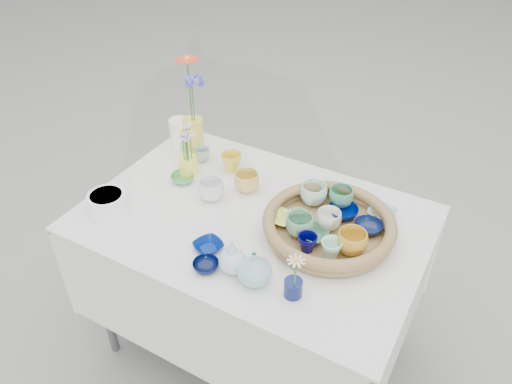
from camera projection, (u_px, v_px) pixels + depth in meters
The scene contains 34 objects.
ground at pixel (254, 343), 2.33m from camera, with size 80.00×80.00×0.00m, color gray.
display_table at pixel (254, 343), 2.33m from camera, with size 1.26×0.86×0.77m, color silver, non-canonical shape.
wicker_tray at pixel (329, 226), 1.77m from camera, with size 0.47×0.47×0.08m, color brown, non-canonical shape.
tray_ceramic_0 at pixel (343, 212), 1.84m from camera, with size 0.11×0.11×0.04m, color #000E5A.
tray_ceramic_1 at pixel (368, 227), 1.77m from camera, with size 0.10×0.10×0.03m, color #0C163D.
tray_ceramic_2 at pixel (352, 242), 1.67m from camera, with size 0.10×0.10×0.08m, color gold.
tray_ceramic_3 at pixel (313, 234), 1.74m from camera, with size 0.11×0.11×0.03m, color #49895E.
tray_ceramic_4 at pixel (300, 226), 1.74m from camera, with size 0.10×0.10×0.08m, color #65A179.
tray_ceramic_5 at pixel (298, 217), 1.82m from camera, with size 0.09×0.09×0.03m, color #86C7B5.
tray_ceramic_6 at pixel (313, 194), 1.89m from camera, with size 0.10×0.10×0.08m, color silver.
tray_ceramic_7 at pixel (329, 220), 1.77m from camera, with size 0.09×0.09×0.07m, color white.
tray_ceramic_8 at pixel (382, 213), 1.84m from camera, with size 0.10×0.10×0.02m, color #8BC1D1.
tray_ceramic_9 at pixel (307, 243), 1.68m from camera, with size 0.07×0.07×0.06m, color #040347.
tray_ceramic_10 at pixel (282, 219), 1.81m from camera, with size 0.10×0.10×0.02m, color #FAFF66.
tray_ceramic_11 at pixel (331, 249), 1.65m from camera, with size 0.07×0.07×0.07m, color #AFEBD3.
tray_ceramic_12 at pixel (341, 197), 1.88m from camera, with size 0.09×0.09×0.07m, color #459569.
loose_ceramic_0 at pixel (231, 162), 2.09m from camera, with size 0.09×0.09×0.08m, color yellow.
loose_ceramic_1 at pixel (247, 182), 1.98m from camera, with size 0.10×0.10×0.08m, color gold.
loose_ceramic_2 at pixel (183, 178), 2.04m from camera, with size 0.10×0.10×0.03m, color #4D9959.
loose_ceramic_3 at pixel (211, 190), 1.94m from camera, with size 0.10×0.10×0.08m, color white.
loose_ceramic_4 at pixel (208, 246), 1.72m from camera, with size 0.10×0.10×0.02m, color navy.
loose_ceramic_5 at pixel (203, 155), 2.16m from camera, with size 0.07×0.07×0.06m, color #94B5A8.
loose_ceramic_6 at pixel (206, 266), 1.65m from camera, with size 0.09×0.09×0.03m, color black.
fluted_bowl at pixel (107, 203), 1.88m from camera, with size 0.14×0.14×0.07m, color white, non-canonical shape.
bud_vase_paleblue at pixel (232, 256), 1.60m from camera, with size 0.09×0.09×0.14m, color silver, non-canonical shape.
bud_vase_seafoam at pixel (254, 267), 1.57m from camera, with size 0.11×0.11×0.12m, color #83BFB6.
bud_vase_cobalt at pixel (293, 288), 1.55m from camera, with size 0.06×0.06×0.06m, color #0C164B.
single_daisy at pixel (295, 273), 1.49m from camera, with size 0.07×0.07×0.12m, color white, non-canonical shape.
tall_vase_yellow at pixel (194, 137), 2.18m from camera, with size 0.09×0.09×0.17m, color #E3D84E.
gerbera at pixel (190, 91), 2.04m from camera, with size 0.11×0.11×0.29m, color #FF4528, non-canonical shape.
hydrangea at pixel (193, 101), 2.06m from camera, with size 0.07×0.07×0.25m, color #4638C4, non-canonical shape.
white_pitcher at pixel (180, 132), 2.25m from camera, with size 0.13×0.09×0.12m, color white, non-canonical shape.
daisy_cup at pixel (188, 166), 2.07m from camera, with size 0.08×0.08×0.08m, color #FFF54A.
daisy_posy at pixel (188, 143), 1.98m from camera, with size 0.08×0.08×0.15m, color white, non-canonical shape.
Camera 1 is at (0.72, -1.25, 1.96)m, focal length 35.00 mm.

